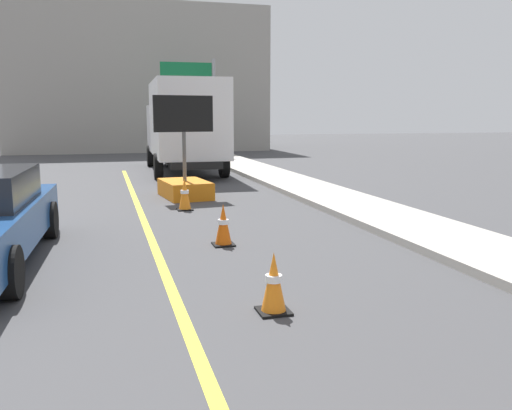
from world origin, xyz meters
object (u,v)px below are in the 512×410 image
(traffic_cone_far_lane, at_px, (223,225))
(traffic_cone_curbside, at_px, (185,194))
(box_truck, at_px, (184,124))
(highway_guide_sign, at_px, (199,90))
(traffic_cone_mid_lane, at_px, (274,283))
(arrow_board_trailer, at_px, (185,180))

(traffic_cone_far_lane, distance_m, traffic_cone_curbside, 3.65)
(box_truck, bearing_deg, traffic_cone_curbside, -98.36)
(highway_guide_sign, distance_m, traffic_cone_mid_lane, 22.81)
(box_truck, xyz_separation_m, traffic_cone_curbside, (-1.23, -8.38, -1.46))
(box_truck, relative_size, traffic_cone_curbside, 10.26)
(arrow_board_trailer, xyz_separation_m, highway_guide_sign, (2.74, 13.49, 2.94))
(arrow_board_trailer, relative_size, highway_guide_sign, 0.54)
(arrow_board_trailer, xyz_separation_m, traffic_cone_curbside, (-0.30, -1.98, -0.11))
(highway_guide_sign, bearing_deg, arrow_board_trailer, -101.48)
(arrow_board_trailer, bearing_deg, traffic_cone_mid_lane, -92.00)
(traffic_cone_far_lane, relative_size, traffic_cone_curbside, 0.95)
(traffic_cone_mid_lane, xyz_separation_m, traffic_cone_far_lane, (0.14, 3.28, 0.01))
(traffic_cone_far_lane, bearing_deg, traffic_cone_curbside, 91.96)
(box_truck, distance_m, traffic_cone_mid_lane, 15.43)
(box_truck, height_order, traffic_cone_curbside, box_truck)
(highway_guide_sign, bearing_deg, traffic_cone_far_lane, -98.66)
(traffic_cone_mid_lane, relative_size, traffic_cone_curbside, 0.92)
(traffic_cone_far_lane, bearing_deg, traffic_cone_mid_lane, -92.43)
(arrow_board_trailer, relative_size, traffic_cone_far_lane, 3.76)
(traffic_cone_far_lane, bearing_deg, highway_guide_sign, 81.34)
(arrow_board_trailer, bearing_deg, traffic_cone_curbside, -98.51)
(traffic_cone_mid_lane, relative_size, traffic_cone_far_lane, 0.97)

